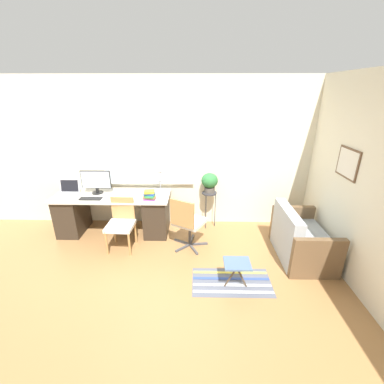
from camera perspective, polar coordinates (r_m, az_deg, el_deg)
ground_plane at (r=4.54m, az=-5.83°, el=-11.06°), size 14.00×14.00×0.00m
wall_back_with_window at (r=4.74m, az=-5.59°, el=8.34°), size 9.00×0.12×2.70m
wall_right_with_picture at (r=4.46m, az=29.10°, el=4.68°), size 0.08×9.00×2.70m
desk at (r=4.86m, az=-16.92°, el=-4.33°), size 2.02×0.72×0.73m
laptop at (r=5.01m, az=-25.81°, el=0.07°), size 0.34×0.28×0.25m
monitor at (r=4.83m, az=-20.53°, el=2.20°), size 0.52×0.20×0.41m
keyboard at (r=4.67m, az=-21.59°, el=-1.37°), size 0.37×0.13×0.02m
mouse at (r=4.57m, az=-18.36°, el=-1.26°), size 0.04×0.07×0.04m
desk_lamp at (r=4.57m, az=-7.14°, el=3.88°), size 0.13×0.13×0.44m
book_stack at (r=4.34m, az=-9.42°, el=-0.69°), size 0.22×0.17×0.16m
desk_chair_wooden at (r=4.35m, az=-15.47°, el=-6.48°), size 0.44×0.45×0.83m
office_chair_swivel at (r=4.14m, az=-1.02°, el=-6.59°), size 0.61×0.62×0.91m
couch_loveseat at (r=4.37m, az=22.89°, el=-9.87°), size 0.70×1.11×0.80m
plant_stand at (r=4.76m, az=3.85°, el=-1.02°), size 0.27×0.27×0.70m
potted_plant at (r=4.65m, az=3.94°, el=2.30°), size 0.30×0.30×0.37m
floor_rug_striped at (r=3.76m, az=8.78°, el=-19.14°), size 1.08×0.57×0.01m
folding_stool at (r=3.50m, az=9.98°, el=-15.78°), size 0.34×0.29×0.39m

